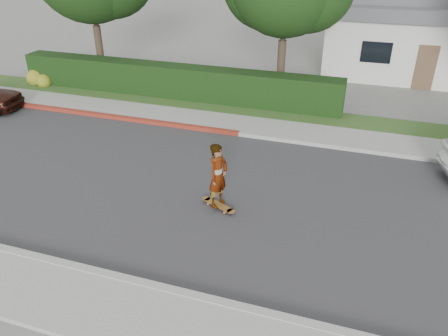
% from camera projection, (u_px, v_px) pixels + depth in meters
% --- Properties ---
extents(ground, '(120.00, 120.00, 0.00)m').
position_uv_depth(ground, '(169.00, 185.00, 13.14)').
color(ground, slate).
rests_on(ground, ground).
extents(road, '(60.00, 8.00, 0.01)m').
position_uv_depth(road, '(169.00, 185.00, 13.14)').
color(road, '#2D2D30').
rests_on(road, ground).
extents(curb_near, '(60.00, 0.20, 0.15)m').
position_uv_depth(curb_near, '(92.00, 272.00, 9.68)').
color(curb_near, '#9E9E99').
rests_on(curb_near, ground).
extents(sidewalk_near, '(60.00, 1.60, 0.12)m').
position_uv_depth(sidewalk_near, '(67.00, 301.00, 8.94)').
color(sidewalk_near, gray).
rests_on(sidewalk_near, ground).
extents(curb_far, '(60.00, 0.20, 0.15)m').
position_uv_depth(curb_far, '(214.00, 130.00, 16.52)').
color(curb_far, '#9E9E99').
rests_on(curb_far, ground).
extents(curb_red_section, '(12.00, 0.21, 0.15)m').
position_uv_depth(curb_red_section, '(99.00, 115.00, 17.89)').
color(curb_red_section, maroon).
rests_on(curb_red_section, ground).
extents(sidewalk_far, '(60.00, 1.60, 0.12)m').
position_uv_depth(sidewalk_far, '(221.00, 122.00, 17.28)').
color(sidewalk_far, gray).
rests_on(sidewalk_far, ground).
extents(planting_strip, '(60.00, 1.60, 0.10)m').
position_uv_depth(planting_strip, '(233.00, 108.00, 18.62)').
color(planting_strip, '#2D4C1E').
rests_on(planting_strip, ground).
extents(hedge, '(15.00, 1.00, 1.50)m').
position_uv_depth(hedge, '(173.00, 82.00, 19.61)').
color(hedge, black).
rests_on(hedge, ground).
extents(flowering_shrub, '(1.40, 1.00, 0.90)m').
position_uv_depth(flowering_shrub, '(39.00, 79.00, 21.33)').
color(flowering_shrub, '#2D4C19').
rests_on(flowering_shrub, ground).
extents(house, '(10.60, 8.60, 4.30)m').
position_uv_depth(house, '(428.00, 29.00, 23.29)').
color(house, beige).
rests_on(house, ground).
extents(skateboard, '(1.14, 0.68, 0.11)m').
position_uv_depth(skateboard, '(218.00, 205.00, 11.99)').
color(skateboard, '#DA683C').
rests_on(skateboard, ground).
extents(skateboarder, '(0.62, 0.76, 1.82)m').
position_uv_depth(skateboarder, '(218.00, 176.00, 11.55)').
color(skateboarder, white).
rests_on(skateboarder, skateboard).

